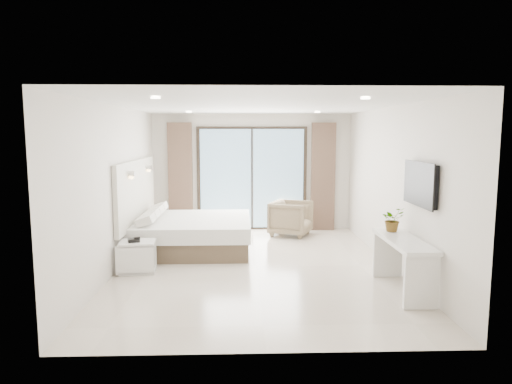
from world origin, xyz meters
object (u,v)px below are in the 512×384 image
bed (192,233)px  armchair (291,216)px  nightstand (138,257)px  console_desk (403,254)px

bed → armchair: bearing=30.7°
nightstand → console_desk: (3.98, -1.07, 0.30)m
console_desk → armchair: (-1.19, 3.71, -0.13)m
nightstand → armchair: armchair is taller
console_desk → armchair: size_ratio=1.78×
bed → console_desk: bearing=-37.5°
bed → console_desk: size_ratio=1.47×
bed → console_desk: 4.10m
bed → armchair: size_ratio=2.61×
nightstand → armchair: bearing=37.9°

